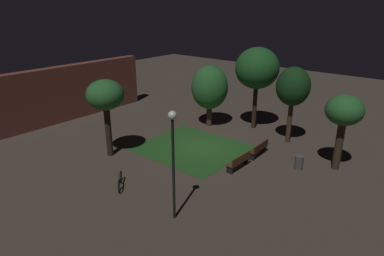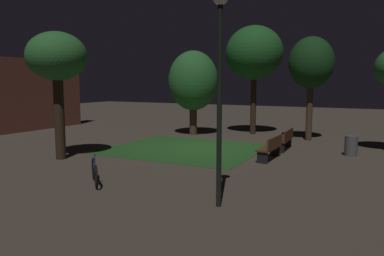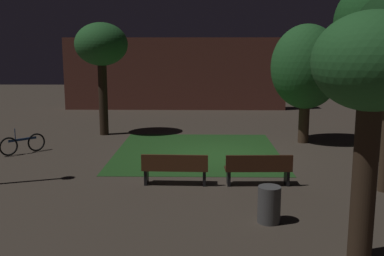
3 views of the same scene
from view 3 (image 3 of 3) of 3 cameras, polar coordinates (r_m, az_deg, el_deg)
ground_plane at (r=15.68m, az=2.70°, el=-3.51°), size 60.00×60.00×0.00m
grass_lawn at (r=16.21m, az=0.64°, el=-3.02°), size 5.82×6.43×0.01m
bench_lawn_edge at (r=12.26m, az=-2.18°, el=-5.10°), size 1.81×0.53×0.88m
bench_by_lamp at (r=12.34m, az=8.43°, el=-5.10°), size 1.81×0.54×0.88m
tree_left_canopy at (r=17.97m, az=14.32°, el=7.46°), size 2.72×2.72×4.61m
tree_back_left at (r=8.10m, az=21.91°, el=6.87°), size 2.01×2.01×4.33m
tree_tall_center at (r=19.42m, az=-11.45°, el=10.08°), size 2.21×2.21×4.75m
trash_bin at (r=9.87m, az=9.77°, el=-9.56°), size 0.49×0.49×0.80m
bicycle at (r=16.99m, az=-20.71°, el=-1.91°), size 1.21×1.24×0.93m
building_wall_backdrop at (r=27.23m, az=-2.18°, el=6.90°), size 13.28×0.80×4.30m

